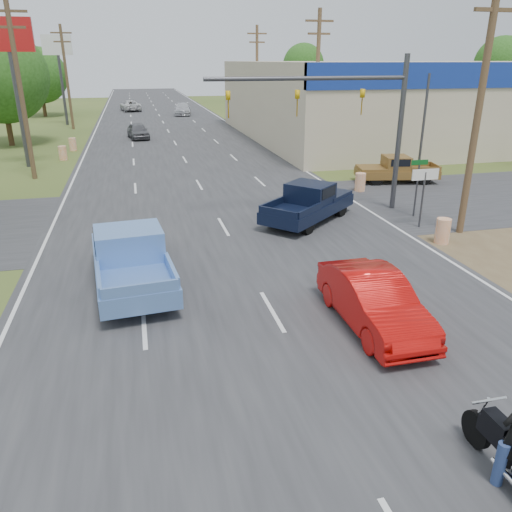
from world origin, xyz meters
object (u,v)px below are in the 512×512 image
object	(u,v)px
distant_car_silver	(183,109)
blue_pickup	(130,257)
distant_car_white	(130,106)
red_convertible	(374,301)
navy_pickup	(310,202)
distant_car_grey	(138,131)
brown_pickup	(395,169)

from	to	relation	value
distant_car_silver	blue_pickup	bearing A→B (deg)	-90.14
distant_car_silver	distant_car_white	bearing A→B (deg)	139.94
distant_car_white	red_convertible	bearing A→B (deg)	86.15
red_convertible	navy_pickup	bearing A→B (deg)	80.52
red_convertible	blue_pickup	bearing A→B (deg)	145.19
red_convertible	blue_pickup	distance (m)	7.60
distant_car_grey	red_convertible	bearing A→B (deg)	-89.60
red_convertible	distant_car_white	world-z (taller)	red_convertible
blue_pickup	navy_pickup	bearing A→B (deg)	28.47
brown_pickup	distant_car_white	bearing A→B (deg)	27.67
brown_pickup	distant_car_silver	size ratio (longest dim) A/B	0.97
red_convertible	distant_car_grey	world-z (taller)	red_convertible
navy_pickup	distant_car_silver	xyz separation A→B (m)	(-0.85, 47.64, -0.13)
distant_car_grey	distant_car_silver	world-z (taller)	distant_car_silver
red_convertible	navy_pickup	xyz separation A→B (m)	(1.50, 9.44, 0.12)
blue_pickup	distant_car_grey	world-z (taller)	blue_pickup
brown_pickup	distant_car_grey	world-z (taller)	brown_pickup
blue_pickup	distant_car_white	bearing A→B (deg)	84.65
red_convertible	distant_car_white	bearing A→B (deg)	94.86
brown_pickup	blue_pickup	bearing A→B (deg)	137.15
red_convertible	distant_car_silver	world-z (taller)	red_convertible
red_convertible	distant_car_grey	bearing A→B (deg)	97.96
red_convertible	brown_pickup	xyz separation A→B (m)	(8.87, 15.43, 0.04)
blue_pickup	brown_pickup	distance (m)	18.80
brown_pickup	distant_car_grey	distance (m)	25.75
blue_pickup	distant_car_grey	distance (m)	32.56
distant_car_grey	blue_pickup	bearing A→B (deg)	-99.47
brown_pickup	distant_car_silver	bearing A→B (deg)	21.94
red_convertible	brown_pickup	size ratio (longest dim) A/B	0.92
brown_pickup	navy_pickup	bearing A→B (deg)	139.93
brown_pickup	distant_car_silver	distance (m)	42.45
blue_pickup	distant_car_grey	xyz separation A→B (m)	(0.83, 32.55, -0.27)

